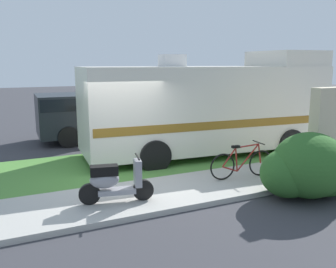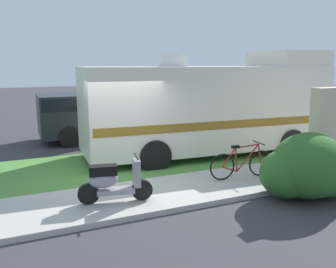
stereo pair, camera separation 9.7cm
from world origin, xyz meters
name	(u,v)px [view 1 (the left image)]	position (x,y,z in m)	size (l,w,h in m)	color
ground_plane	(127,183)	(0.00, 0.00, 0.00)	(80.00, 80.00, 0.00)	#38383D
sidewalk	(145,196)	(0.00, -1.20, 0.06)	(24.00, 2.00, 0.12)	#ADAAA3
grass_strip	(110,167)	(0.00, 1.50, 0.04)	(24.00, 3.40, 0.08)	#4C8438
motorhome_rv	(209,107)	(3.37, 1.62, 1.59)	(7.97, 3.02, 3.36)	silver
scooter	(114,181)	(-0.76, -1.38, 0.58)	(1.53, 0.60, 0.97)	black
bicycle	(242,163)	(2.64, -1.16, 0.50)	(1.75, 0.52, 0.89)	black
pickup_truck_near	(90,115)	(0.46, 5.62, 0.96)	(5.11, 2.40, 1.81)	#1E2328
bush_by_porch	(308,169)	(3.26, -2.68, 0.69)	(2.05, 1.54, 1.45)	#2D6026
bottle_green	(304,163)	(4.75, -1.16, 0.24)	(0.08, 0.08, 0.28)	#B2B2B7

